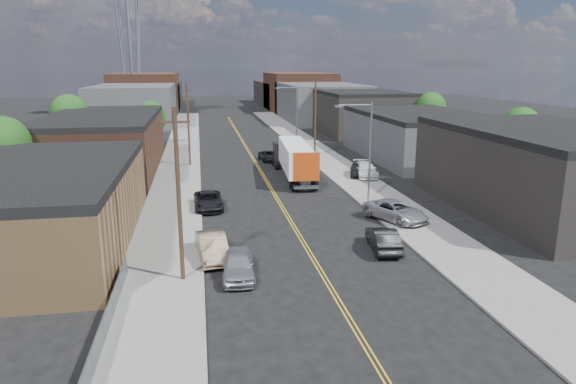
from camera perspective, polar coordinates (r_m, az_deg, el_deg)
name	(u,v)px	position (r m, az deg, el deg)	size (l,w,h in m)	color
ground	(246,146)	(79.50, -4.74, 5.12)	(260.00, 260.00, 0.00)	black
centerline	(256,164)	(64.78, -3.53, 3.12)	(0.32, 120.00, 0.01)	gold
sidewalk_left	(180,166)	(64.45, -11.96, 2.84)	(5.00, 140.00, 0.15)	slate
sidewalk_right	(330,161)	(66.46, 4.65, 3.44)	(5.00, 140.00, 0.15)	slate
warehouse_tan	(38,206)	(39.05, -25.99, -1.39)	(12.00, 22.00, 5.60)	olive
warehouse_brown	(104,143)	(63.85, -19.81, 5.16)	(12.00, 26.00, 6.60)	#4A2A1D
industrial_right_a	(547,169)	(48.72, 26.80, 2.25)	(14.00, 22.00, 7.10)	black
industrial_right_b	(419,135)	(71.05, 14.36, 6.16)	(14.00, 24.00, 6.10)	#37373A
industrial_right_c	(360,112)	(95.14, 8.00, 8.80)	(14.00, 22.00, 7.60)	black
skyline_left_a	(135,104)	(114.29, -16.60, 9.31)	(16.00, 30.00, 8.00)	#37373A
skyline_right_a	(320,102)	(116.69, 3.58, 9.94)	(16.00, 30.00, 8.00)	#37373A
skyline_left_b	(146,93)	(139.05, -15.49, 10.54)	(16.00, 26.00, 10.00)	#4A2A1D
skyline_right_b	(299,92)	(141.03, 1.21, 11.07)	(16.00, 26.00, 10.00)	#4A2A1D
skyline_left_c	(153,95)	(159.02, -14.79, 10.41)	(16.00, 40.00, 7.00)	black
skyline_right_c	(286,93)	(160.76, -0.18, 10.90)	(16.00, 40.00, 7.00)	black
streetlight_near	(366,144)	(46.13, 8.66, 5.26)	(3.39, 0.25, 9.00)	gray
streetlight_far	(294,110)	(79.88, 0.68, 9.06)	(3.39, 0.25, 9.00)	gray
utility_pole_left_near	(179,195)	(29.15, -12.05, -0.36)	(1.60, 0.26, 10.00)	black
utility_pole_left_far	(188,125)	(63.65, -11.02, 7.37)	(1.60, 0.26, 10.00)	black
utility_pole_right	(315,120)	(68.32, 3.04, 8.04)	(1.60, 0.26, 10.00)	black
chainlink_fence	(103,331)	(25.05, -19.82, -14.37)	(0.05, 16.00, 1.22)	slate
tree_left_near	(3,147)	(51.64, -29.06, 4.41)	(4.85, 4.76, 7.91)	black
tree_left_mid	(70,116)	(75.50, -23.04, 7.79)	(5.10, 5.04, 8.37)	black
tree_left_far	(152,116)	(80.91, -14.92, 8.12)	(4.35, 4.20, 6.97)	black
tree_right_near	(521,129)	(66.06, 24.45, 6.38)	(4.60, 4.48, 7.44)	black
tree_right_far	(431,109)	(86.83, 15.60, 8.85)	(4.85, 4.76, 7.91)	black
semi_truck	(293,157)	(56.92, 0.51, 3.94)	(3.39, 15.35, 3.98)	white
car_left_a	(238,265)	(30.53, -5.57, -8.04)	(1.87, 4.64, 1.58)	#A7A9AC
car_left_b	(212,247)	(33.51, -8.40, -6.02)	(1.75, 5.01, 1.65)	#7F6753
car_left_c	(208,201)	(45.02, -8.85, -0.95)	(2.41, 5.22, 1.45)	black
car_right_oncoming	(383,239)	(35.28, 10.53, -5.17)	(1.63, 4.68, 1.54)	black
car_right_lot_a	(396,211)	(41.61, 11.88, -2.04)	(2.56, 5.56, 1.55)	#B2B4B8
car_right_lot_b	(365,170)	(57.33, 8.59, 2.48)	(2.14, 5.27, 1.53)	silver
car_right_lot_c	(358,170)	(57.49, 7.77, 2.49)	(1.68, 4.18, 1.42)	black
car_ahead_truck	(269,156)	(66.77, -2.13, 4.01)	(2.10, 4.56, 1.27)	black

